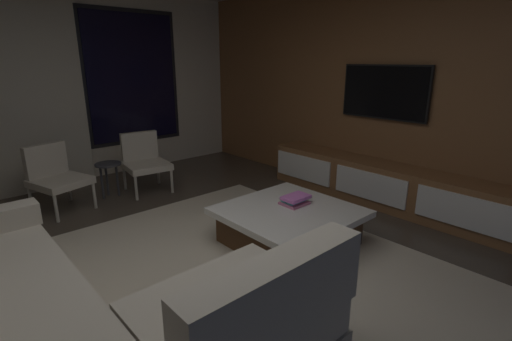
% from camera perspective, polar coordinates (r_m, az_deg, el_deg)
% --- Properties ---
extents(floor, '(9.20, 9.20, 0.00)m').
position_cam_1_polar(floor, '(3.00, -9.69, -18.79)').
color(floor, '#473D33').
extents(back_wall_with_window, '(6.60, 0.30, 2.70)m').
position_cam_1_polar(back_wall_with_window, '(5.86, -30.76, 10.59)').
color(back_wall_with_window, beige).
rests_on(back_wall_with_window, floor).
extents(media_wall, '(0.12, 7.80, 2.70)m').
position_cam_1_polar(media_wall, '(4.82, 22.29, 10.93)').
color(media_wall, brown).
rests_on(media_wall, floor).
extents(area_rug, '(3.20, 3.80, 0.01)m').
position_cam_1_polar(area_rug, '(3.09, -2.93, -17.20)').
color(area_rug, beige).
rests_on(area_rug, floor).
extents(sectional_couch, '(1.98, 2.50, 0.82)m').
position_cam_1_polar(sectional_couch, '(2.50, -27.06, -20.57)').
color(sectional_couch, '#A49C8C').
rests_on(sectional_couch, floor).
extents(coffee_table, '(1.16, 1.16, 0.36)m').
position_cam_1_polar(coffee_table, '(3.64, 5.03, -8.43)').
color(coffee_table, '#442916').
rests_on(coffee_table, floor).
extents(book_stack_on_coffee_table, '(0.27, 0.22, 0.09)m').
position_cam_1_polar(book_stack_on_coffee_table, '(3.69, 5.95, -4.48)').
color(book_stack_on_coffee_table, '#BE6588').
rests_on(book_stack_on_coffee_table, coffee_table).
extents(accent_chair_near_window, '(0.61, 0.62, 0.78)m').
position_cam_1_polar(accent_chair_near_window, '(5.27, -16.74, 1.70)').
color(accent_chair_near_window, '#B2ADA0').
rests_on(accent_chair_near_window, floor).
extents(accent_chair_by_curtain, '(0.68, 0.69, 0.78)m').
position_cam_1_polar(accent_chair_by_curtain, '(4.95, -28.36, -0.54)').
color(accent_chair_by_curtain, '#B2ADA0').
rests_on(accent_chair_by_curtain, floor).
extents(side_stool, '(0.32, 0.32, 0.46)m').
position_cam_1_polar(side_stool, '(5.13, -21.68, 0.14)').
color(side_stool, '#333338').
rests_on(side_stool, floor).
extents(media_console, '(0.46, 3.10, 0.52)m').
position_cam_1_polar(media_console, '(4.80, 18.79, -2.18)').
color(media_console, brown).
rests_on(media_console, floor).
extents(mounted_tv, '(0.05, 1.11, 0.64)m').
position_cam_1_polar(mounted_tv, '(4.84, 19.02, 11.27)').
color(mounted_tv, black).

